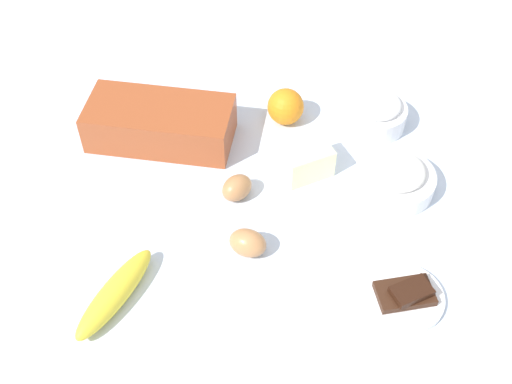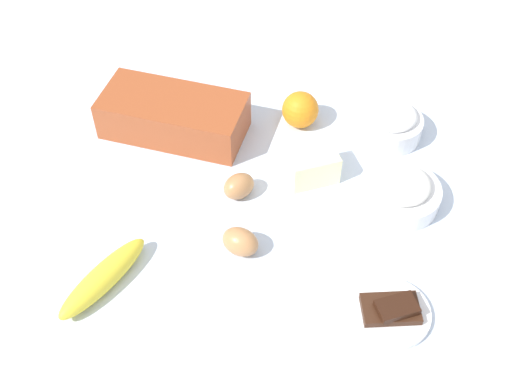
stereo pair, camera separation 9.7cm
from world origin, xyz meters
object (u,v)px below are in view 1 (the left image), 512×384
Objects in this scene: sugar_bowl at (375,112)px; orange_fruit at (286,107)px; banana at (115,293)px; chocolate_plate at (405,296)px; egg_near_butter at (237,188)px; loaf_pan at (160,123)px; egg_beside_bowl at (248,243)px; flour_bowl at (395,177)px; butter_block at (306,161)px.

orange_fruit is (-0.18, 0.02, 0.00)m from sugar_bowl.
chocolate_plate is at bearing -2.38° from banana.
banana is 2.58× the size of orange_fruit.
egg_near_butter is at bearing -147.14° from sugar_bowl.
egg_near_butter is at bearing -36.31° from loaf_pan.
egg_beside_bowl is (0.02, -0.13, 0.00)m from egg_near_butter.
egg_near_butter is 0.13m from egg_beside_bowl.
flour_bowl is at bearing 83.62° from chocolate_plate.
banana is 2.11× the size of butter_block.
banana is at bearing 177.62° from chocolate_plate.
sugar_bowl is 1.40× the size of butter_block.
sugar_bowl reaches higher than egg_beside_bowl.
loaf_pan is 0.25m from orange_fruit.
orange_fruit is 1.22× the size of egg_near_butter.
chocolate_plate is (-0.03, -0.24, -0.02)m from flour_bowl.
sugar_bowl is 0.62m from banana.
banana is (-0.48, -0.40, -0.01)m from sugar_bowl.
banana is 1.46× the size of chocolate_plate.
flour_bowl reaches higher than banana.
chocolate_plate is at bearing -92.70° from sugar_bowl.
egg_beside_bowl reaches higher than egg_near_butter.
chocolate_plate is at bearing -32.40° from loaf_pan.
butter_block is (-0.15, -0.13, -0.00)m from sugar_bowl.
loaf_pan is 0.46m from flour_bowl.
flour_bowl is 0.78× the size of banana.
loaf_pan is 4.09× the size of orange_fruit.
flour_bowl is at bearing 26.01° from egg_beside_bowl.
flour_bowl is (0.43, -0.15, -0.01)m from loaf_pan.
flour_bowl is 0.29m from egg_near_butter.
flour_bowl is at bearing -16.87° from butter_block.
banana is (-0.05, -0.37, -0.02)m from loaf_pan.
egg_beside_bowl is at bearing 156.63° from chocolate_plate.
loaf_pan is 4.65× the size of egg_beside_bowl.
sugar_bowl is at bearing 39.48° from banana.
egg_near_butter is (-0.10, -0.20, -0.01)m from orange_fruit.
egg_beside_bowl is (0.16, -0.29, -0.02)m from loaf_pan.
butter_block is (0.28, -0.11, -0.01)m from loaf_pan.
orange_fruit reaches higher than egg_near_butter.
egg_beside_bowl is (-0.27, -0.13, -0.00)m from flour_bowl.
egg_beside_bowl is (-0.12, -0.18, -0.01)m from butter_block.
flour_bowl is at bearing -87.61° from sugar_bowl.
orange_fruit reaches higher than chocolate_plate.
banana is 2.94× the size of egg_beside_bowl.
loaf_pan is 0.43m from sugar_bowl.
orange_fruit is at bearing 109.98° from chocolate_plate.
orange_fruit is at bearing 173.27° from sugar_bowl.
flour_bowl is 0.17m from butter_block.
chocolate_plate is (-0.02, -0.41, -0.02)m from sugar_bowl.
sugar_bowl is (-0.01, 0.17, 0.00)m from flour_bowl.
loaf_pan reaches higher than chocolate_plate.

